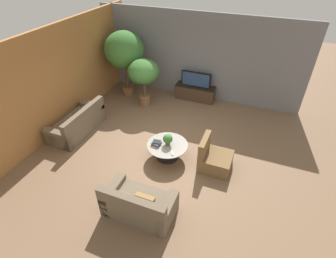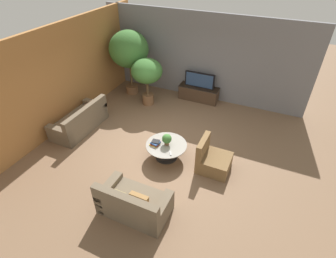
# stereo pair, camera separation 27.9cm
# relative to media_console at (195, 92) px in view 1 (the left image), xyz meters

# --- Properties ---
(ground_plane) EXTENTS (24.00, 24.00, 0.00)m
(ground_plane) POSITION_rel_media_console_xyz_m (-0.12, -2.94, -0.27)
(ground_plane) COLOR brown
(back_wall_stone) EXTENTS (7.40, 0.12, 3.00)m
(back_wall_stone) POSITION_rel_media_console_xyz_m (-0.12, 0.32, 1.23)
(back_wall_stone) COLOR slate
(back_wall_stone) RESTS_ON ground
(side_wall_left) EXTENTS (0.12, 7.40, 3.00)m
(side_wall_left) POSITION_rel_media_console_xyz_m (-3.38, -2.74, 1.23)
(side_wall_left) COLOR #B2753D
(side_wall_left) RESTS_ON ground
(media_console) EXTENTS (1.45, 0.50, 0.52)m
(media_console) POSITION_rel_media_console_xyz_m (0.00, 0.00, 0.00)
(media_console) COLOR #473323
(media_console) RESTS_ON ground
(television) EXTENTS (1.07, 0.13, 0.54)m
(television) POSITION_rel_media_console_xyz_m (0.00, -0.00, 0.52)
(television) COLOR black
(television) RESTS_ON media_console
(coffee_table) EXTENTS (1.09, 1.09, 0.44)m
(coffee_table) POSITION_rel_media_console_xyz_m (0.25, -3.36, 0.04)
(coffee_table) COLOR black
(coffee_table) RESTS_ON ground
(couch_by_wall) EXTENTS (0.84, 1.84, 0.84)m
(couch_by_wall) POSITION_rel_media_console_xyz_m (-2.72, -3.27, 0.02)
(couch_by_wall) COLOR brown
(couch_by_wall) RESTS_ON ground
(couch_near_entry) EXTENTS (1.49, 0.84, 0.84)m
(couch_near_entry) POSITION_rel_media_console_xyz_m (0.36, -5.27, 0.01)
(couch_near_entry) COLOR brown
(couch_near_entry) RESTS_ON ground
(armchair_wicker) EXTENTS (0.80, 0.76, 0.86)m
(armchair_wicker) POSITION_rel_media_console_xyz_m (1.49, -3.26, 0.00)
(armchair_wicker) COLOR brown
(armchair_wicker) RESTS_ON ground
(potted_palm_tall) EXTENTS (1.39, 1.39, 2.35)m
(potted_palm_tall) POSITION_rel_media_console_xyz_m (-2.51, -0.53, 1.40)
(potted_palm_tall) COLOR brown
(potted_palm_tall) RESTS_ON ground
(potted_palm_corner) EXTENTS (1.06, 1.06, 1.67)m
(potted_palm_corner) POSITION_rel_media_console_xyz_m (-1.55, -1.02, 0.92)
(potted_palm_corner) COLOR brown
(potted_palm_corner) RESTS_ON ground
(potted_plant_tabletop) EXTENTS (0.26, 0.26, 0.32)m
(potted_plant_tabletop) POSITION_rel_media_console_xyz_m (0.26, -3.35, 0.35)
(potted_plant_tabletop) COLOR brown
(potted_plant_tabletop) RESTS_ON coffee_table
(book_stack) EXTENTS (0.26, 0.26, 0.10)m
(book_stack) POSITION_rel_media_console_xyz_m (-0.02, -3.47, 0.21)
(book_stack) COLOR gold
(book_stack) RESTS_ON coffee_table
(remote_black) EXTENTS (0.09, 0.16, 0.02)m
(remote_black) POSITION_rel_media_console_xyz_m (0.15, -3.02, 0.18)
(remote_black) COLOR black
(remote_black) RESTS_ON coffee_table
(remote_silver) EXTENTS (0.12, 0.16, 0.02)m
(remote_silver) POSITION_rel_media_console_xyz_m (0.49, -3.65, 0.18)
(remote_silver) COLOR gray
(remote_silver) RESTS_ON coffee_table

